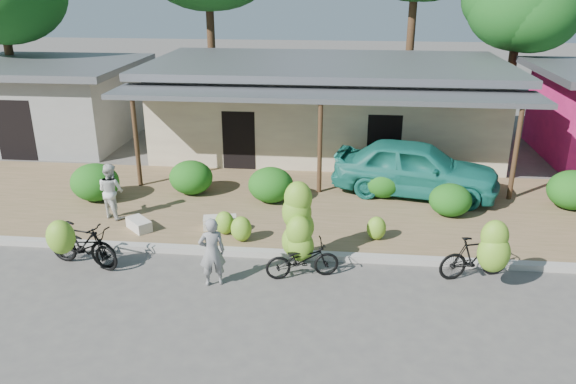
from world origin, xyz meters
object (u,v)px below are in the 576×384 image
(sack_far, at_px, (139,224))
(teal_van, at_px, (415,168))
(bike_right, at_px, (482,253))
(bike_center, at_px, (300,237))
(tree_near_right, at_px, (515,6))
(bike_far_left, at_px, (81,245))
(bystander, at_px, (111,191))
(vendor, at_px, (212,252))
(bike_left, at_px, (79,243))
(sack_near, at_px, (220,222))

(sack_far, bearing_deg, teal_van, 24.40)
(bike_right, height_order, sack_far, bike_right)
(bike_center, xyz_separation_m, teal_van, (3.04, 4.84, 0.09))
(tree_near_right, height_order, sack_far, tree_near_right)
(bike_far_left, distance_m, bystander, 2.63)
(vendor, bearing_deg, sack_far, -62.85)
(bike_left, xyz_separation_m, bike_right, (8.92, 0.19, 0.12))
(bike_right, bearing_deg, bike_far_left, 73.33)
(tree_near_right, xyz_separation_m, teal_van, (-4.47, -8.38, -4.19))
(bike_left, xyz_separation_m, bike_center, (4.99, 0.33, 0.25))
(bike_far_left, height_order, teal_van, teal_van)
(teal_van, bearing_deg, bike_center, 159.50)
(sack_near, xyz_separation_m, vendor, (0.43, -2.64, 0.51))
(vendor, bearing_deg, bike_right, 166.57)
(bike_right, height_order, bystander, bike_right)
(bike_far_left, distance_m, bike_center, 4.96)
(bike_center, xyz_separation_m, vendor, (-1.80, -0.80, -0.07))
(bike_left, height_order, vendor, vendor)
(tree_near_right, height_order, vendor, tree_near_right)
(bike_center, relative_size, vendor, 1.32)
(vendor, xyz_separation_m, teal_van, (4.84, 5.64, 0.16))
(bike_left, distance_m, sack_far, 2.01)
(vendor, distance_m, bystander, 4.60)
(sack_near, xyz_separation_m, teal_van, (5.27, 3.00, 0.67))
(bike_far_left, bearing_deg, bike_right, -70.55)
(bike_left, bearing_deg, sack_far, -9.02)
(sack_far, bearing_deg, bystander, 143.86)
(bike_right, relative_size, vendor, 1.11)
(tree_near_right, xyz_separation_m, bike_center, (-7.51, -13.22, -4.28))
(sack_near, height_order, teal_van, teal_van)
(bike_right, bearing_deg, bike_center, 69.77)
(vendor, bearing_deg, teal_van, -150.57)
(bike_far_left, height_order, bike_center, bike_center)
(bike_far_left, relative_size, vendor, 1.22)
(tree_near_right, bearing_deg, bike_far_left, -132.49)
(tree_near_right, bearing_deg, vendor, -123.59)
(bike_center, height_order, sack_far, bike_center)
(bike_far_left, height_order, bike_right, bike_right)
(tree_near_right, bearing_deg, bike_right, -104.99)
(bike_center, distance_m, bike_right, 3.94)
(vendor, bearing_deg, bike_center, -176.02)
(sack_near, bearing_deg, bike_far_left, -140.77)
(tree_near_right, bearing_deg, teal_van, -118.07)
(bike_center, bearing_deg, bystander, 51.55)
(bike_right, relative_size, sack_far, 2.32)
(bike_center, distance_m, sack_far, 4.59)
(bike_center, height_order, bike_right, bike_center)
(sack_far, bearing_deg, bike_far_left, -108.91)
(bike_left, bearing_deg, vendor, -86.76)
(bike_center, relative_size, bystander, 1.36)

